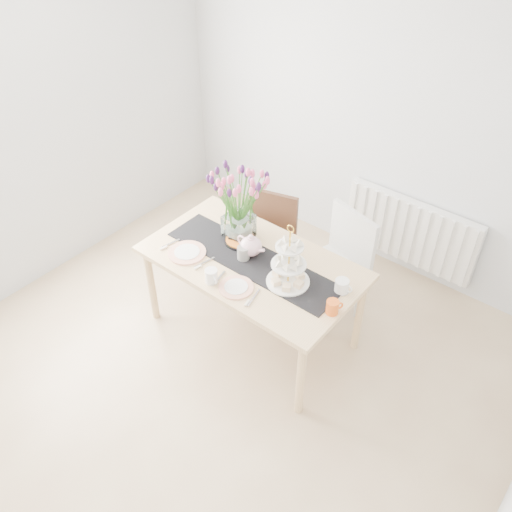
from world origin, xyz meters
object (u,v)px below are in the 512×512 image
Objects in this scene: cream_jug at (342,286)px; dining_table at (252,268)px; tulip_vase at (238,194)px; teapot at (251,246)px; cake_stand at (288,269)px; mug_grey at (243,253)px; mug_orange at (332,307)px; chair_white at (339,258)px; tart_tin at (241,240)px; mug_white at (211,276)px; plate_left at (187,253)px; chair_brown at (268,235)px; radiator at (410,231)px; plate_right at (236,287)px.

dining_table is at bearing -168.17° from cream_jug.
teapot is (0.21, -0.12, -0.31)m from tulip_vase.
cake_stand is 0.40m from teapot.
mug_grey is 1.08× the size of mug_orange.
chair_white is 0.80m from tart_tin.
mug_orange is (0.81, 0.27, -0.00)m from mug_white.
cream_jug is (0.31, -0.50, 0.25)m from chair_white.
tulip_vase is 2.49× the size of plate_left.
chair_white reaches higher than tart_tin.
tart_tin is at bearing -40.11° from tulip_vase.
tart_tin reaches higher than plate_left.
dining_table is 0.40m from cake_stand.
tart_tin is at bearing -94.91° from chair_brown.
tulip_vase is at bearing 101.82° from mug_grey.
cake_stand is at bearing 118.53° from mug_orange.
radiator is 1.55m from cake_stand.
mug_grey is 0.38× the size of plate_left.
chair_white is 0.83m from mug_grey.
radiator is 0.84m from chair_white.
mug_white reaches higher than cream_jug.
tart_tin is at bearing 128.26° from mug_white.
dining_table is 16.00× the size of mug_orange.
mug_grey is (0.23, -0.60, 0.31)m from chair_brown.
chair_brown is 1.26m from mug_orange.
tart_tin is at bearing 162.03° from teapot.
dining_table is at bearing -12.01° from mug_grey.
tart_tin reaches higher than radiator.
teapot is 0.38m from plate_right.
radiator is 11.13× the size of mug_grey.
mug_white is at bearing -127.99° from mug_grey.
radiator is 4.95× the size of plate_right.
mug_grey is at bearing 120.79° from plate_right.
cake_stand is 0.38m from plate_right.
plate_left is (-0.13, -0.81, 0.26)m from chair_brown.
mug_orange is at bearing 18.74° from plate_right.
tulip_vase is at bearing 128.52° from plate_right.
plate_left is 1.16× the size of plate_right.
chair_brown is 7.90× the size of mug_grey.
chair_white is 9.72× the size of cream_jug.
tulip_vase is at bearing -127.74° from chair_white.
plate_left reaches higher than dining_table.
radiator is at bearing 58.95° from plate_left.
mug_grey is at bearing -167.11° from cream_jug.
chair_brown is 3.42× the size of tart_tin.
chair_white is 0.77m from teapot.
chair_brown is at bearing -135.41° from radiator.
mug_grey is (-0.74, -0.16, 0.01)m from cream_jug.
mug_orange reaches higher than cream_jug.
cake_stand reaches higher than teapot.
tulip_vase is at bearing 139.89° from tart_tin.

